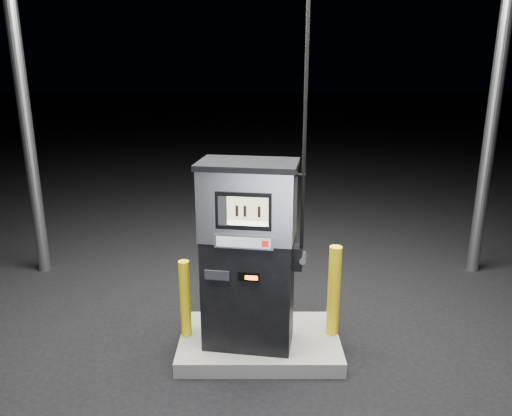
{
  "coord_description": "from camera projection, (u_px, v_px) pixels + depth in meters",
  "views": [
    {
      "loc": [
        -0.03,
        -4.46,
        2.83
      ],
      "look_at": [
        -0.04,
        0.0,
        1.5
      ],
      "focal_mm": 35.0,
      "sensor_mm": 36.0,
      "label": 1
    }
  ],
  "objects": [
    {
      "name": "ground",
      "position": [
        260.0,
        349.0,
        5.08
      ],
      "size": [
        80.0,
        80.0,
        0.0
      ],
      "primitive_type": "plane",
      "color": "black",
      "rests_on": "ground"
    },
    {
      "name": "pump_island",
      "position": [
        260.0,
        342.0,
        5.06
      ],
      "size": [
        1.6,
        1.0,
        0.15
      ],
      "primitive_type": "cube",
      "color": "#63635F",
      "rests_on": "ground"
    },
    {
      "name": "fuel_dispenser",
      "position": [
        249.0,
        254.0,
        4.67
      ],
      "size": [
        1.03,
        0.67,
        3.76
      ],
      "rotation": [
        0.0,
        0.0,
        -0.15
      ],
      "color": "black",
      "rests_on": "pump_island"
    },
    {
      "name": "bollard_left",
      "position": [
        185.0,
        299.0,
        4.95
      ],
      "size": [
        0.13,
        0.13,
        0.8
      ],
      "primitive_type": "cylinder",
      "rotation": [
        0.0,
        0.0,
        0.28
      ],
      "color": "yellow",
      "rests_on": "pump_island"
    },
    {
      "name": "bollard_right",
      "position": [
        334.0,
        291.0,
        4.96
      ],
      "size": [
        0.16,
        0.16,
        0.94
      ],
      "primitive_type": "cylinder",
      "rotation": [
        0.0,
        0.0,
        0.38
      ],
      "color": "yellow",
      "rests_on": "pump_island"
    }
  ]
}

